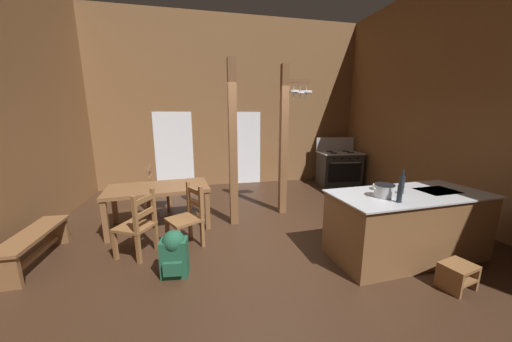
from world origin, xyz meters
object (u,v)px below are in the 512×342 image
object	(u,v)px
kitchen_island	(406,225)
backpack	(174,252)
step_stool	(457,274)
stove_range	(339,168)
ladderback_chair_by_post	(138,225)
bench_along_left_wall	(34,243)
stockpot_on_counter	(384,191)
ladderback_chair_at_table_end	(157,188)
mixing_bowl_on_counter	(381,187)
bottle_tall_on_counter	(400,193)
bottle_short_on_counter	(402,184)
ladderback_chair_near_window	(187,217)
dining_table	(159,191)

from	to	relation	value
kitchen_island	backpack	world-z (taller)	kitchen_island
kitchen_island	step_stool	size ratio (longest dim) A/B	5.37
stove_range	ladderback_chair_by_post	size ratio (longest dim) A/B	1.39
kitchen_island	bench_along_left_wall	world-z (taller)	kitchen_island
stockpot_on_counter	ladderback_chair_at_table_end	bearing A→B (deg)	138.41
mixing_bowl_on_counter	bottle_tall_on_counter	size ratio (longest dim) A/B	0.73
bottle_tall_on_counter	bottle_short_on_counter	world-z (taller)	bottle_short_on_counter
step_stool	ladderback_chair_at_table_end	size ratio (longest dim) A/B	0.43
ladderback_chair_by_post	bottle_short_on_counter	distance (m)	3.68
ladderback_chair_by_post	bench_along_left_wall	size ratio (longest dim) A/B	0.76
ladderback_chair_near_window	bottle_tall_on_counter	size ratio (longest dim) A/B	3.24
backpack	bottle_short_on_counter	size ratio (longest dim) A/B	1.82
ladderback_chair_by_post	bottle_short_on_counter	xyz separation A→B (m)	(3.54, -0.80, 0.60)
kitchen_island	ladderback_chair_near_window	world-z (taller)	ladderback_chair_near_window
ladderback_chair_by_post	mixing_bowl_on_counter	bearing A→B (deg)	-10.07
dining_table	ladderback_chair_by_post	world-z (taller)	ladderback_chair_by_post
bottle_short_on_counter	kitchen_island	bearing A→B (deg)	-9.75
bench_along_left_wall	dining_table	bearing A→B (deg)	31.34
kitchen_island	backpack	distance (m)	3.16
kitchen_island	dining_table	xyz separation A→B (m)	(-3.51, 1.82, 0.19)
bench_along_left_wall	ladderback_chair_near_window	bearing A→B (deg)	1.82
bench_along_left_wall	bottle_tall_on_counter	bearing A→B (deg)	-14.80
ladderback_chair_by_post	mixing_bowl_on_counter	distance (m)	3.48
bottle_tall_on_counter	bottle_short_on_counter	distance (m)	0.44
dining_table	ladderback_chair_by_post	size ratio (longest dim) A/B	1.88
kitchen_island	bottle_tall_on_counter	bearing A→B (deg)	-146.27
dining_table	bottle_short_on_counter	bearing A→B (deg)	-28.01
dining_table	backpack	size ratio (longest dim) A/B	2.99
stockpot_on_counter	step_stool	bearing A→B (deg)	-53.07
stove_range	ladderback_chair_near_window	distance (m)	5.00
kitchen_island	bottle_short_on_counter	world-z (taller)	bottle_short_on_counter
stove_range	mixing_bowl_on_counter	size ratio (longest dim) A/B	6.16
step_stool	ladderback_chair_by_post	size ratio (longest dim) A/B	0.43
backpack	bottle_tall_on_counter	xyz separation A→B (m)	(2.71, -0.50, 0.73)
stove_range	ladderback_chair_at_table_end	bearing A→B (deg)	-168.18
bottle_tall_on_counter	stockpot_on_counter	bearing A→B (deg)	99.78
bottle_tall_on_counter	stove_range	bearing A→B (deg)	68.89
ladderback_chair_at_table_end	mixing_bowl_on_counter	world-z (taller)	mixing_bowl_on_counter
step_stool	bottle_tall_on_counter	xyz separation A→B (m)	(-0.48, 0.47, 0.86)
kitchen_island	step_stool	world-z (taller)	kitchen_island
bottle_tall_on_counter	bottle_short_on_counter	bearing A→B (deg)	46.27
ladderback_chair_at_table_end	bench_along_left_wall	distance (m)	2.29
stove_range	bench_along_left_wall	bearing A→B (deg)	-154.92
dining_table	ladderback_chair_at_table_end	xyz separation A→B (m)	(-0.18, 0.96, -0.20)
stove_range	ladderback_chair_near_window	bearing A→B (deg)	-145.85
stove_range	dining_table	size ratio (longest dim) A/B	0.74
backpack	ladderback_chair_near_window	bearing A→B (deg)	79.56
ladderback_chair_by_post	backpack	bearing A→B (deg)	-49.71
ladderback_chair_at_table_end	bottle_short_on_counter	distance (m)	4.53
bench_along_left_wall	backpack	distance (m)	1.98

